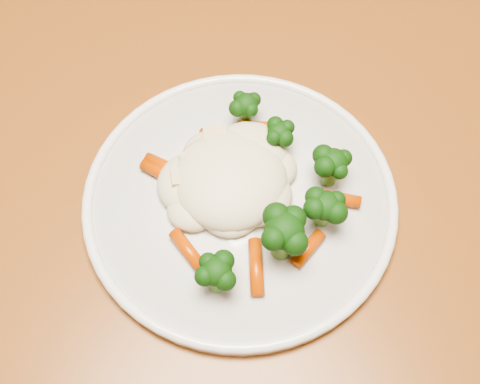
% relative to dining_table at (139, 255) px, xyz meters
% --- Properties ---
extents(dining_table, '(1.24, 0.85, 0.75)m').
position_rel_dining_table_xyz_m(dining_table, '(0.00, 0.00, 0.00)').
color(dining_table, brown).
rests_on(dining_table, ground).
extents(plate, '(0.29, 0.29, 0.01)m').
position_rel_dining_table_xyz_m(plate, '(0.09, -0.06, 0.10)').
color(plate, silver).
rests_on(plate, dining_table).
extents(meal, '(0.19, 0.18, 0.05)m').
position_rel_dining_table_xyz_m(meal, '(0.10, -0.07, 0.13)').
color(meal, beige).
rests_on(meal, plate).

